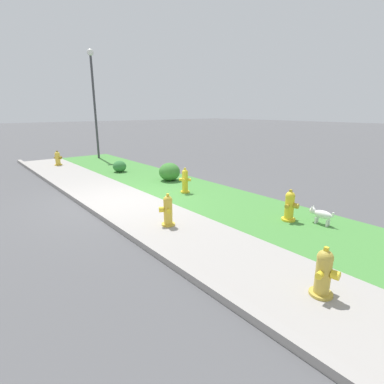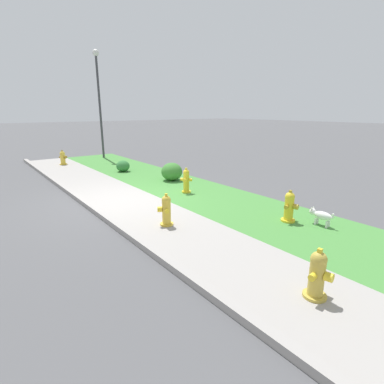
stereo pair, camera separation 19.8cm
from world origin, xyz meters
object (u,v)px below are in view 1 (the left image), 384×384
at_px(fire_hydrant_across_street, 168,211).
at_px(shrub_bush_far_verge, 169,172).
at_px(small_white_dog, 321,214).
at_px(shrub_bush_near_lamp, 120,166).
at_px(fire_hydrant_far_end, 58,158).
at_px(fire_hydrant_by_grass_verge, 324,273).
at_px(fire_hydrant_at_driveway, 185,181).
at_px(fire_hydrant_near_corner, 290,206).
at_px(street_lamp, 93,89).

distance_m(fire_hydrant_across_street, shrub_bush_far_verge, 4.34).
height_order(small_white_dog, shrub_bush_near_lamp, shrub_bush_near_lamp).
xyz_separation_m(fire_hydrant_far_end, small_white_dog, (11.27, 2.38, -0.09)).
bearing_deg(fire_hydrant_far_end, fire_hydrant_by_grass_verge, -25.28).
distance_m(fire_hydrant_by_grass_verge, shrub_bush_far_verge, 7.35).
height_order(fire_hydrant_at_driveway, fire_hydrant_by_grass_verge, fire_hydrant_at_driveway).
bearing_deg(fire_hydrant_across_street, fire_hydrant_by_grass_verge, -149.11).
bearing_deg(fire_hydrant_by_grass_verge, fire_hydrant_near_corner, -145.97).
bearing_deg(fire_hydrant_across_street, fire_hydrant_far_end, 26.23).
bearing_deg(fire_hydrant_at_driveway, small_white_dog, 152.68).
bearing_deg(fire_hydrant_at_driveway, fire_hydrant_far_end, -25.20).
relative_size(fire_hydrant_across_street, street_lamp, 0.14).
distance_m(shrub_bush_near_lamp, shrub_bush_far_verge, 2.64).
bearing_deg(fire_hydrant_by_grass_verge, fire_hydrant_far_end, -98.69).
bearing_deg(fire_hydrant_far_end, shrub_bush_near_lamp, 1.01).
bearing_deg(fire_hydrant_at_driveway, shrub_bush_near_lamp, -36.04).
xyz_separation_m(fire_hydrant_by_grass_verge, small_white_dog, (-1.38, 2.51, -0.11)).
relative_size(fire_hydrant_near_corner, fire_hydrant_by_grass_verge, 1.02).
bearing_deg(shrub_bush_near_lamp, small_white_dog, 6.08).
distance_m(fire_hydrant_across_street, small_white_dog, 3.37).
bearing_deg(shrub_bush_far_verge, shrub_bush_near_lamp, -164.62).
bearing_deg(fire_hydrant_far_end, fire_hydrant_near_corner, -13.98).
distance_m(fire_hydrant_by_grass_verge, shrub_bush_near_lamp, 9.66).
height_order(fire_hydrant_at_driveway, fire_hydrant_across_street, fire_hydrant_at_driveway).
height_order(fire_hydrant_far_end, fire_hydrant_by_grass_verge, fire_hydrant_by_grass_verge).
relative_size(street_lamp, shrub_bush_far_verge, 7.07).
bearing_deg(fire_hydrant_at_driveway, street_lamp, -42.37).
height_order(fire_hydrant_by_grass_verge, fire_hydrant_across_street, fire_hydrant_across_street).
distance_m(fire_hydrant_far_end, fire_hydrant_near_corner, 10.89).
bearing_deg(street_lamp, shrub_bush_far_verge, -0.74).
bearing_deg(fire_hydrant_across_street, street_lamp, 13.77).
xyz_separation_m(small_white_dog, shrub_bush_near_lamp, (-8.13, -0.87, -0.00)).
relative_size(fire_hydrant_far_end, fire_hydrant_across_street, 0.93).
height_order(fire_hydrant_at_driveway, shrub_bush_near_lamp, fire_hydrant_at_driveway).
bearing_deg(fire_hydrant_near_corner, small_white_dog, 108.94).
bearing_deg(fire_hydrant_across_street, fire_hydrant_near_corner, -94.33).
distance_m(fire_hydrant_far_end, fire_hydrant_by_grass_verge, 12.65).
bearing_deg(small_white_dog, street_lamp, -1.63).
distance_m(fire_hydrant_far_end, shrub_bush_near_lamp, 3.48).
bearing_deg(shrub_bush_near_lamp, fire_hydrant_by_grass_verge, -9.77).
height_order(fire_hydrant_at_driveway, small_white_dog, fire_hydrant_at_driveway).
bearing_deg(fire_hydrant_across_street, shrub_bush_near_lamp, 11.54).
xyz_separation_m(fire_hydrant_far_end, fire_hydrant_by_grass_verge, (12.65, -0.13, 0.03)).
bearing_deg(street_lamp, fire_hydrant_near_corner, -1.32).
height_order(fire_hydrant_far_end, small_white_dog, fire_hydrant_far_end).
height_order(fire_hydrant_far_end, street_lamp, street_lamp).
distance_m(fire_hydrant_across_street, street_lamp, 10.95).
distance_m(fire_hydrant_at_driveway, small_white_dog, 4.02).
bearing_deg(shrub_bush_near_lamp, fire_hydrant_at_driveway, 1.82).
xyz_separation_m(fire_hydrant_far_end, fire_hydrant_across_street, (9.23, -0.30, 0.03)).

